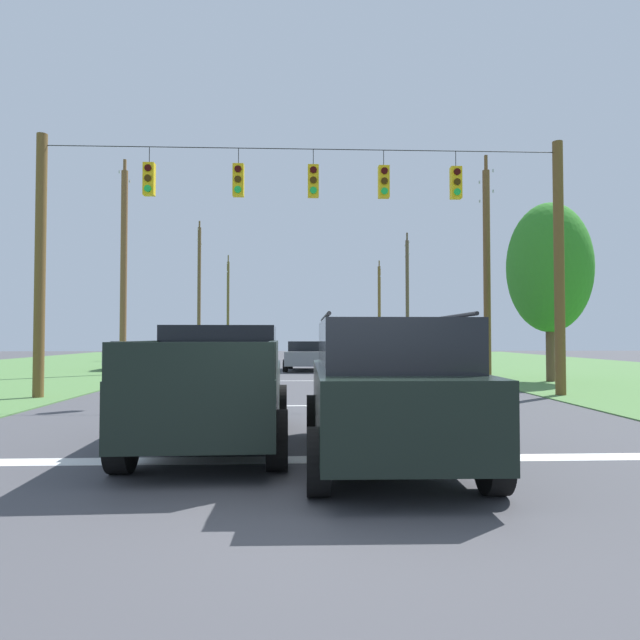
{
  "coord_description": "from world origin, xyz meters",
  "views": [
    {
      "loc": [
        -0.33,
        -5.75,
        1.76
      ],
      "look_at": [
        0.42,
        12.83,
        2.33
      ],
      "focal_mm": 30.26,
      "sensor_mm": 36.0,
      "label": 1
    }
  ],
  "objects_px": {
    "pickup_truck": "(219,384)",
    "utility_pole_near_left": "(379,307)",
    "utility_pole_far_right": "(407,296)",
    "tree_roadside_right": "(549,268)",
    "distant_car_crossing_white": "(132,355)",
    "distant_car_oncoming": "(305,355)",
    "utility_pole_mid_right": "(487,267)",
    "utility_pole_far_left": "(124,269)",
    "utility_pole_distant_right": "(199,289)",
    "overhead_signal_span": "(306,247)",
    "suv_black": "(385,386)",
    "utility_pole_distant_left": "(228,304)"
  },
  "relations": [
    {
      "from": "distant_car_oncoming",
      "to": "distant_car_crossing_white",
      "type": "bearing_deg",
      "value": 172.29
    },
    {
      "from": "utility_pole_distant_right",
      "to": "utility_pole_mid_right",
      "type": "bearing_deg",
      "value": -49.63
    },
    {
      "from": "distant_car_crossing_white",
      "to": "utility_pole_near_left",
      "type": "bearing_deg",
      "value": 58.99
    },
    {
      "from": "utility_pole_far_right",
      "to": "overhead_signal_span",
      "type": "bearing_deg",
      "value": -107.73
    },
    {
      "from": "suv_black",
      "to": "utility_pole_mid_right",
      "type": "xyz_separation_m",
      "value": [
        7.22,
        16.14,
        3.82
      ]
    },
    {
      "from": "utility_pole_far_right",
      "to": "tree_roadside_right",
      "type": "height_order",
      "value": "utility_pole_far_right"
    },
    {
      "from": "utility_pole_far_left",
      "to": "utility_pole_distant_left",
      "type": "xyz_separation_m",
      "value": [
        0.39,
        34.02,
        0.4
      ]
    },
    {
      "from": "utility_pole_near_left",
      "to": "distant_car_crossing_white",
      "type": "bearing_deg",
      "value": -121.01
    },
    {
      "from": "overhead_signal_span",
      "to": "distant_car_crossing_white",
      "type": "relative_size",
      "value": 3.54
    },
    {
      "from": "overhead_signal_span",
      "to": "utility_pole_far_right",
      "type": "height_order",
      "value": "utility_pole_far_right"
    },
    {
      "from": "utility_pole_distant_left",
      "to": "tree_roadside_right",
      "type": "height_order",
      "value": "utility_pole_distant_left"
    },
    {
      "from": "distant_car_oncoming",
      "to": "utility_pole_far_left",
      "type": "distance_m",
      "value": 9.82
    },
    {
      "from": "utility_pole_near_left",
      "to": "utility_pole_distant_right",
      "type": "height_order",
      "value": "utility_pole_distant_right"
    },
    {
      "from": "utility_pole_near_left",
      "to": "utility_pole_far_left",
      "type": "xyz_separation_m",
      "value": [
        -17.02,
        -33.88,
        -0.11
      ]
    },
    {
      "from": "pickup_truck",
      "to": "suv_black",
      "type": "bearing_deg",
      "value": -29.98
    },
    {
      "from": "utility_pole_far_right",
      "to": "utility_pole_near_left",
      "type": "relative_size",
      "value": 0.98
    },
    {
      "from": "distant_car_crossing_white",
      "to": "distant_car_oncoming",
      "type": "bearing_deg",
      "value": -7.71
    },
    {
      "from": "tree_roadside_right",
      "to": "utility_pole_near_left",
      "type": "bearing_deg",
      "value": 91.21
    },
    {
      "from": "suv_black",
      "to": "utility_pole_far_right",
      "type": "relative_size",
      "value": 0.49
    },
    {
      "from": "distant_car_oncoming",
      "to": "tree_roadside_right",
      "type": "xyz_separation_m",
      "value": [
        9.38,
        -7.56,
        3.65
      ]
    },
    {
      "from": "pickup_truck",
      "to": "utility_pole_distant_left",
      "type": "xyz_separation_m",
      "value": [
        -6.37,
        50.15,
        4.31
      ]
    },
    {
      "from": "suv_black",
      "to": "utility_pole_distant_left",
      "type": "distance_m",
      "value": 52.55
    },
    {
      "from": "overhead_signal_span",
      "to": "tree_roadside_right",
      "type": "relative_size",
      "value": 2.23
    },
    {
      "from": "utility_pole_mid_right",
      "to": "utility_pole_near_left",
      "type": "bearing_deg",
      "value": 89.2
    },
    {
      "from": "utility_pole_near_left",
      "to": "utility_pole_distant_left",
      "type": "xyz_separation_m",
      "value": [
        -16.63,
        0.14,
        0.3
      ]
    },
    {
      "from": "utility_pole_distant_left",
      "to": "suv_black",
      "type": "bearing_deg",
      "value": -80.19
    },
    {
      "from": "utility_pole_mid_right",
      "to": "tree_roadside_right",
      "type": "bearing_deg",
      "value": -67.94
    },
    {
      "from": "tree_roadside_right",
      "to": "overhead_signal_span",
      "type": "bearing_deg",
      "value": -153.57
    },
    {
      "from": "overhead_signal_span",
      "to": "utility_pole_distant_left",
      "type": "bearing_deg",
      "value": 100.32
    },
    {
      "from": "distant_car_oncoming",
      "to": "tree_roadside_right",
      "type": "bearing_deg",
      "value": -38.86
    },
    {
      "from": "pickup_truck",
      "to": "utility_pole_near_left",
      "type": "xyz_separation_m",
      "value": [
        10.26,
        50.0,
        4.02
      ]
    },
    {
      "from": "utility_pole_mid_right",
      "to": "utility_pole_distant_right",
      "type": "xyz_separation_m",
      "value": [
        -16.3,
        19.18,
        0.66
      ]
    },
    {
      "from": "overhead_signal_span",
      "to": "utility_pole_mid_right",
      "type": "bearing_deg",
      "value": 44.08
    },
    {
      "from": "utility_pole_mid_right",
      "to": "utility_pole_distant_right",
      "type": "height_order",
      "value": "utility_pole_distant_right"
    },
    {
      "from": "utility_pole_distant_right",
      "to": "pickup_truck",
      "type": "bearing_deg",
      "value": -79.07
    },
    {
      "from": "pickup_truck",
      "to": "utility_pole_distant_right",
      "type": "relative_size",
      "value": 0.5
    },
    {
      "from": "distant_car_oncoming",
      "to": "utility_pole_distant_left",
      "type": "distance_m",
      "value": 32.49
    },
    {
      "from": "overhead_signal_span",
      "to": "pickup_truck",
      "type": "xyz_separation_m",
      "value": [
        -1.54,
        -6.7,
        -3.42
      ]
    },
    {
      "from": "utility_pole_far_left",
      "to": "tree_roadside_right",
      "type": "distance_m",
      "value": 18.44
    },
    {
      "from": "utility_pole_far_right",
      "to": "utility_pole_distant_left",
      "type": "xyz_separation_m",
      "value": [
        -16.23,
        17.42,
        0.32
      ]
    },
    {
      "from": "distant_car_crossing_white",
      "to": "utility_pole_mid_right",
      "type": "xyz_separation_m",
      "value": [
        17.38,
        -5.59,
        4.09
      ]
    },
    {
      "from": "pickup_truck",
      "to": "tree_roadside_right",
      "type": "relative_size",
      "value": 0.78
    },
    {
      "from": "pickup_truck",
      "to": "utility_pole_far_left",
      "type": "relative_size",
      "value": 0.54
    },
    {
      "from": "overhead_signal_span",
      "to": "distant_car_crossing_white",
      "type": "height_order",
      "value": "overhead_signal_span"
    },
    {
      "from": "suv_black",
      "to": "tree_roadside_right",
      "type": "bearing_deg",
      "value": 56.55
    },
    {
      "from": "utility_pole_mid_right",
      "to": "utility_pole_far_left",
      "type": "height_order",
      "value": "utility_pole_far_left"
    },
    {
      "from": "utility_pole_far_right",
      "to": "utility_pole_distant_left",
      "type": "bearing_deg",
      "value": 132.97
    },
    {
      "from": "overhead_signal_span",
      "to": "tree_roadside_right",
      "type": "xyz_separation_m",
      "value": [
        9.54,
        4.74,
        0.04
      ]
    },
    {
      "from": "overhead_signal_span",
      "to": "utility_pole_far_left",
      "type": "relative_size",
      "value": 1.55
    },
    {
      "from": "distant_car_crossing_white",
      "to": "utility_pole_far_right",
      "type": "relative_size",
      "value": 0.44
    }
  ]
}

